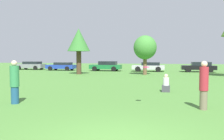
{
  "coord_description": "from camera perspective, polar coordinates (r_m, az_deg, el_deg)",
  "views": [
    {
      "loc": [
        0.99,
        -4.68,
        1.95
      ],
      "look_at": [
        -1.36,
        5.44,
        1.35
      ],
      "focal_mm": 37.11,
      "sensor_mm": 36.0,
      "label": 1
    }
  ],
  "objects": [
    {
      "name": "bystander_sitting",
      "position": [
        13.15,
        13.14,
        -3.54
      ],
      "size": [
        0.44,
        0.37,
        1.0
      ],
      "color": "#3F3F47",
      "rests_on": "ground"
    },
    {
      "name": "person_catcher",
      "position": [
        9.12,
        21.67,
        -3.45
      ],
      "size": [
        0.32,
        0.32,
        1.79
      ],
      "rotation": [
        0.0,
        0.0,
        -3.06
      ],
      "color": "#726651",
      "rests_on": "ground"
    },
    {
      "name": "frisbee",
      "position": [
        9.17,
        8.38,
        0.72
      ],
      "size": [
        0.26,
        0.26,
        0.03
      ],
      "color": "#F21E72"
    },
    {
      "name": "parked_car_silver",
      "position": [
        30.94,
        9.09,
        0.87
      ],
      "size": [
        4.22,
        1.95,
        1.22
      ],
      "rotation": [
        0.0,
        0.0,
        3.15
      ],
      "color": "#B2B2B7",
      "rests_on": "ground"
    },
    {
      "name": "parked_car_blue",
      "position": [
        33.94,
        -12.3,
        0.96
      ],
      "size": [
        4.14,
        1.97,
        1.14
      ],
      "rotation": [
        0.0,
        0.0,
        3.15
      ],
      "color": "#1E389E",
      "rests_on": "ground"
    },
    {
      "name": "person_thrower",
      "position": [
        10.37,
        -22.86,
        -2.75
      ],
      "size": [
        0.37,
        0.37,
        1.8
      ],
      "rotation": [
        0.0,
        0.0,
        0.08
      ],
      "color": "navy",
      "rests_on": "ground"
    },
    {
      "name": "parked_car_grey",
      "position": [
        37.25,
        -19.36,
        1.11
      ],
      "size": [
        4.4,
        2.01,
        1.22
      ],
      "rotation": [
        0.0,
        0.0,
        3.15
      ],
      "color": "slate",
      "rests_on": "ground"
    },
    {
      "name": "parked_car_green",
      "position": [
        31.75,
        -1.43,
        1.03
      ],
      "size": [
        4.3,
        1.96,
        1.33
      ],
      "rotation": [
        0.0,
        0.0,
        3.15
      ],
      "color": "#196633",
      "rests_on": "ground"
    },
    {
      "name": "parked_car_black",
      "position": [
        31.56,
        20.65,
        0.79
      ],
      "size": [
        4.2,
        1.97,
        1.28
      ],
      "rotation": [
        0.0,
        0.0,
        3.15
      ],
      "color": "black",
      "rests_on": "ground"
    },
    {
      "name": "tree_0",
      "position": [
        26.09,
        -8.21,
        7.11
      ],
      "size": [
        2.51,
        2.51,
        5.07
      ],
      "color": "#473323",
      "rests_on": "ground"
    },
    {
      "name": "tree_1",
      "position": [
        25.18,
        8.15,
        5.43
      ],
      "size": [
        2.47,
        2.47,
        4.24
      ],
      "color": "brown",
      "rests_on": "ground"
    }
  ]
}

